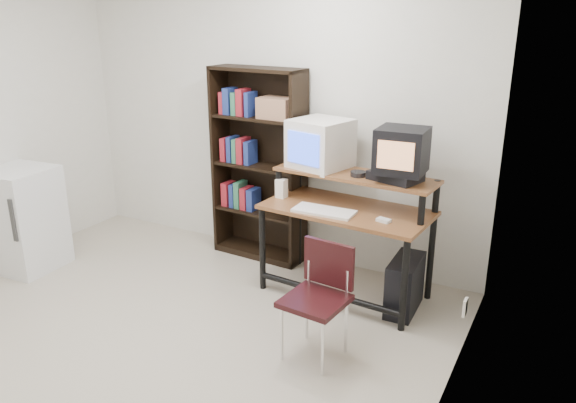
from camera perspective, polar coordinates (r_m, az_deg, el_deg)
The scene contains 17 objects.
floor at distance 4.08m, azimuth -16.27°, elevation -14.58°, with size 4.00×4.00×0.01m, color #BDB29D.
back_wall at distance 5.10m, azimuth -1.88°, elevation 8.75°, with size 4.00×0.01×2.60m, color silver.
right_wall at distance 2.57m, azimuth 14.91°, elevation -2.05°, with size 0.01×4.00×2.60m, color silver.
computer_desk at distance 4.42m, azimuth 6.10°, elevation -1.04°, with size 1.34×0.74×0.98m.
crt_monitor at distance 4.56m, azimuth 3.31°, elevation 5.84°, with size 0.51×0.51×0.40m.
vcr at distance 4.28m, azimuth 10.85°, elevation 2.49°, with size 0.36×0.26×0.08m, color black.
crt_tv at distance 4.22m, azimuth 11.48°, elevation 5.10°, with size 0.37×0.37×0.33m.
cd_spindle at distance 4.35m, azimuth 7.13°, elevation 2.72°, with size 0.12×0.12×0.05m, color #26262B.
keyboard at distance 4.28m, azimuth 3.67°, elevation -1.08°, with size 0.47×0.21×0.04m, color white.
mousepad at distance 4.16m, azimuth 9.86°, elevation -2.14°, with size 0.22×0.18×0.01m, color black.
mouse at distance 4.14m, azimuth 9.69°, elevation -1.94°, with size 0.10×0.06×0.03m, color white.
desk_speaker at distance 4.59m, azimuth -0.67°, elevation 1.26°, with size 0.08×0.07×0.17m, color white.
pc_tower at distance 4.41m, azimuth 11.77°, elevation -8.30°, with size 0.20×0.45×0.42m, color black.
school_chair at distance 3.71m, azimuth 3.27°, elevation -8.89°, with size 0.42×0.42×0.76m.
bookshelf at distance 5.08m, azimuth -2.88°, elevation 3.99°, with size 0.88×0.34×1.74m.
mini_fridge at distance 5.45m, azimuth -25.29°, elevation -1.62°, with size 0.57×0.57×0.91m.
wall_outlet at distance 4.01m, azimuth 17.54°, elevation -10.22°, with size 0.02×0.08×0.12m, color beige.
Camera 1 is at (2.51, -2.36, 2.18)m, focal length 35.00 mm.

